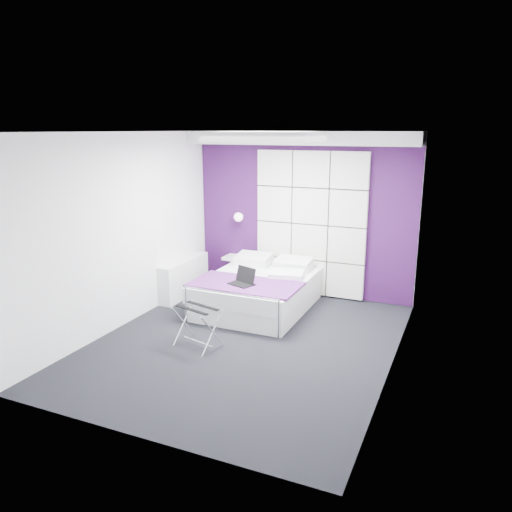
{
  "coord_description": "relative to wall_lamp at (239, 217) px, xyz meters",
  "views": [
    {
      "loc": [
        2.47,
        -5.32,
        2.63
      ],
      "look_at": [
        -0.01,
        0.35,
        1.05
      ],
      "focal_mm": 35.0,
      "sensor_mm": 36.0,
      "label": 1
    }
  ],
  "objects": [
    {
      "name": "floor",
      "position": [
        1.05,
        -2.06,
        -1.22
      ],
      "size": [
        4.4,
        4.4,
        0.0
      ],
      "primitive_type": "plane",
      "color": "black",
      "rests_on": "ground"
    },
    {
      "name": "ceiling",
      "position": [
        1.05,
        -2.06,
        1.38
      ],
      "size": [
        4.4,
        4.4,
        0.0
      ],
      "primitive_type": "plane",
      "rotation": [
        3.14,
        0.0,
        0.0
      ],
      "color": "white",
      "rests_on": "wall_back"
    },
    {
      "name": "wall_back",
      "position": [
        1.05,
        0.14,
        0.08
      ],
      "size": [
        3.6,
        0.0,
        3.6
      ],
      "primitive_type": "plane",
      "rotation": [
        1.57,
        0.0,
        0.0
      ],
      "color": "white",
      "rests_on": "floor"
    },
    {
      "name": "wall_left",
      "position": [
        -0.75,
        -2.06,
        0.08
      ],
      "size": [
        0.0,
        4.4,
        4.4
      ],
      "primitive_type": "plane",
      "rotation": [
        1.57,
        0.0,
        1.57
      ],
      "color": "white",
      "rests_on": "floor"
    },
    {
      "name": "wall_right",
      "position": [
        2.85,
        -2.06,
        0.08
      ],
      "size": [
        0.0,
        4.4,
        4.4
      ],
      "primitive_type": "plane",
      "rotation": [
        1.57,
        0.0,
        -1.57
      ],
      "color": "white",
      "rests_on": "floor"
    },
    {
      "name": "accent_wall",
      "position": [
        1.05,
        0.13,
        0.08
      ],
      "size": [
        3.58,
        0.02,
        2.58
      ],
      "primitive_type": "cube",
      "color": "#330E3D",
      "rests_on": "wall_back"
    },
    {
      "name": "soffit",
      "position": [
        1.05,
        -0.11,
        1.28
      ],
      "size": [
        3.58,
        0.5,
        0.2
      ],
      "primitive_type": "cube",
      "color": "silver",
      "rests_on": "wall_back"
    },
    {
      "name": "headboard",
      "position": [
        1.2,
        0.08,
        -0.05
      ],
      "size": [
        1.8,
        0.08,
        2.3
      ],
      "primitive_type": null,
      "color": "silver",
      "rests_on": "wall_back"
    },
    {
      "name": "skylight",
      "position": [
        1.05,
        -1.46,
        1.33
      ],
      "size": [
        1.36,
        0.86,
        0.12
      ],
      "primitive_type": null,
      "color": "white",
      "rests_on": "ceiling"
    },
    {
      "name": "wall_lamp",
      "position": [
        0.0,
        0.0,
        0.0
      ],
      "size": [
        0.15,
        0.15,
        0.15
      ],
      "primitive_type": "sphere",
      "color": "white",
      "rests_on": "wall_back"
    },
    {
      "name": "radiator",
      "position": [
        -0.64,
        -0.76,
        -0.92
      ],
      "size": [
        0.22,
        1.2,
        0.6
      ],
      "primitive_type": "cube",
      "color": "silver",
      "rests_on": "floor"
    },
    {
      "name": "bed",
      "position": [
        0.7,
        -0.85,
        -0.94
      ],
      "size": [
        1.54,
        1.85,
        0.66
      ],
      "color": "silver",
      "rests_on": "floor"
    },
    {
      "name": "nightstand",
      "position": [
        -0.03,
        -0.04,
        -0.7
      ],
      "size": [
        0.43,
        0.33,
        0.05
      ],
      "primitive_type": "cube",
      "color": "silver",
      "rests_on": "wall_back"
    },
    {
      "name": "luggage_rack",
      "position": [
        0.55,
        -2.38,
        -0.96
      ],
      "size": [
        0.52,
        0.38,
        0.51
      ],
      "rotation": [
        0.0,
        0.0,
        -0.26
      ],
      "color": "silver",
      "rests_on": "floor"
    },
    {
      "name": "laptop",
      "position": [
        0.67,
        -1.33,
        -0.64
      ],
      "size": [
        0.34,
        0.24,
        0.24
      ],
      "rotation": [
        0.0,
        0.0,
        -0.36
      ],
      "color": "black",
      "rests_on": "bed"
    }
  ]
}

